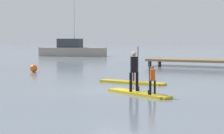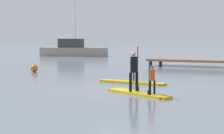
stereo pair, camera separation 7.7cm
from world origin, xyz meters
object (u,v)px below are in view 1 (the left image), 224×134
(paddleboard_far, at_px, (139,93))
(paddler_adult, at_px, (134,69))
(paddler_child_front, at_px, (152,78))
(paddler_child_solo, at_px, (132,68))
(mooring_buoy_near, at_px, (34,68))
(paddleboard_near, at_px, (132,82))
(motor_boat_small_navy, at_px, (72,50))

(paddleboard_far, distance_m, paddler_adult, 1.03)
(paddler_child_front, bearing_deg, paddler_child_solo, 122.92)
(paddleboard_far, height_order, mooring_buoy_near, mooring_buoy_near)
(paddler_child_solo, height_order, paddler_adult, paddler_adult)
(paddleboard_near, height_order, paddler_child_front, paddler_child_front)
(paddler_child_front, height_order, motor_boat_small_navy, motor_boat_small_navy)
(paddler_child_solo, bearing_deg, paddler_child_front, -57.08)
(motor_boat_small_navy, distance_m, mooring_buoy_near, 24.32)
(motor_boat_small_navy, bearing_deg, paddleboard_near, -52.53)
(paddleboard_far, distance_m, motor_boat_small_navy, 35.79)
(motor_boat_small_navy, bearing_deg, paddler_child_front, -53.12)
(paddleboard_near, distance_m, paddler_child_solo, 0.71)
(paddleboard_near, height_order, paddler_child_solo, paddler_child_solo)
(paddler_adult, distance_m, mooring_buoy_near, 12.36)
(paddler_adult, xyz_separation_m, paddler_child_front, (0.98, -0.49, -0.31))
(paddleboard_far, height_order, motor_boat_small_navy, motor_boat_small_navy)
(paddler_child_front, relative_size, mooring_buoy_near, 2.26)
(mooring_buoy_near, bearing_deg, paddleboard_near, -20.95)
(paddleboard_near, bearing_deg, paddler_child_front, -57.06)
(paddleboard_far, xyz_separation_m, motor_boat_small_navy, (-21.19, 28.84, 0.76))
(paddleboard_far, xyz_separation_m, paddler_child_front, (0.71, -0.35, 0.67))
(paddler_child_solo, distance_m, paddler_child_front, 4.78)
(paddler_child_solo, distance_m, motor_boat_small_navy, 31.72)
(paddler_child_front, xyz_separation_m, mooring_buoy_near, (-11.24, 7.33, -0.47))
(paddleboard_near, bearing_deg, motor_boat_small_navy, 127.47)
(paddler_child_solo, xyz_separation_m, paddler_adult, (1.62, -3.52, 0.28))
(paddler_child_solo, height_order, paddleboard_far, paddler_child_solo)
(mooring_buoy_near, bearing_deg, motor_boat_small_navy, 115.98)
(paddleboard_far, xyz_separation_m, mooring_buoy_near, (-10.54, 6.98, 0.20))
(paddleboard_near, height_order, motor_boat_small_navy, motor_boat_small_navy)
(paddler_child_solo, relative_size, paddler_child_front, 1.09)
(paddleboard_far, distance_m, mooring_buoy_near, 12.64)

